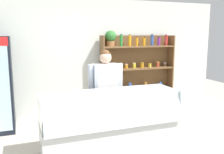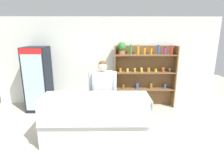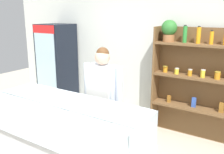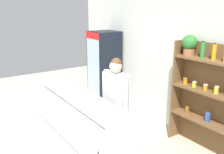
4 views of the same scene
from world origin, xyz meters
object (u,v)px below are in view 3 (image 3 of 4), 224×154
(shelving_unit, at_px, (206,76))
(deli_display_case, at_px, (69,149))
(shop_clerk, at_px, (102,93))
(drinks_fridge, at_px, (57,68))

(shelving_unit, height_order, deli_display_case, shelving_unit)
(shelving_unit, bearing_deg, deli_display_case, -124.96)
(shelving_unit, xyz_separation_m, shop_clerk, (-1.15, -1.23, -0.14))
(deli_display_case, height_order, shop_clerk, shop_clerk)
(drinks_fridge, xyz_separation_m, shelving_unit, (3.07, 0.22, 0.18))
(drinks_fridge, distance_m, deli_display_case, 2.49)
(drinks_fridge, relative_size, shelving_unit, 0.94)
(deli_display_case, bearing_deg, drinks_fridge, 138.06)
(deli_display_case, xyz_separation_m, shop_clerk, (0.13, 0.60, 0.65))
(drinks_fridge, distance_m, shop_clerk, 2.17)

